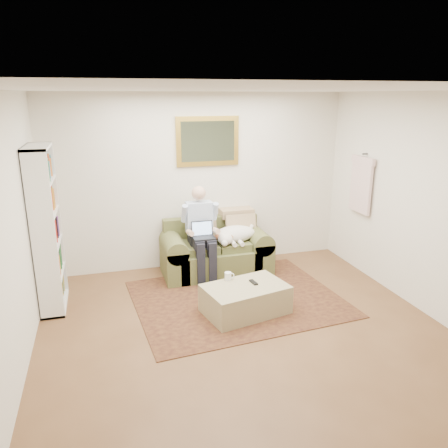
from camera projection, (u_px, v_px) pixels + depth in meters
name	position (u px, v px, depth m)	size (l,w,h in m)	color
room_shell	(245.00, 219.00, 4.57)	(4.51, 5.00, 2.61)	brown
rug	(237.00, 298.00, 5.69)	(2.57, 2.06, 0.01)	black
sofa	(216.00, 255.00, 6.48)	(1.57, 0.80, 0.94)	#636937
seated_man	(202.00, 234.00, 6.17)	(0.52, 0.74, 1.32)	#8CA3D8
laptop	(203.00, 233.00, 6.11)	(0.30, 0.24, 0.22)	black
sleeping_dog	(235.00, 234.00, 6.39)	(0.65, 0.41, 0.24)	white
ottoman	(245.00, 299.00, 5.28)	(0.97, 0.62, 0.35)	tan
coffee_mug	(228.00, 276.00, 5.39)	(0.08, 0.08, 0.10)	white
tv_remote	(253.00, 282.00, 5.31)	(0.05, 0.15, 0.02)	black
bookshelf	(46.00, 229.00, 5.25)	(0.28, 0.80, 2.00)	white
wall_mirror	(208.00, 141.00, 6.39)	(0.94, 0.04, 0.72)	gold
hanging_shirt	(361.00, 182.00, 6.29)	(0.06, 0.52, 0.90)	beige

